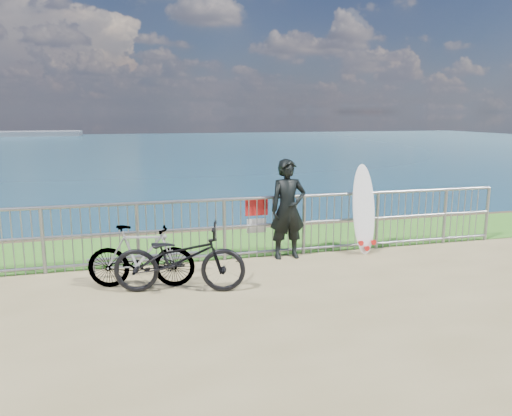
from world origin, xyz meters
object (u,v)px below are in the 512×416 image
object	(u,v)px
surfboard	(364,213)
bicycle_near	(180,258)
bicycle_far	(141,256)
surfer	(288,209)

from	to	relation	value
surfboard	bicycle_near	bearing A→B (deg)	-161.42
surfboard	bicycle_far	xyz separation A→B (m)	(-4.10, -0.86, -0.29)
surfer	bicycle_near	xyz separation A→B (m)	(-2.08, -1.24, -0.39)
surfer	surfboard	bearing A→B (deg)	-1.42
surfboard	bicycle_far	bearing A→B (deg)	-168.20
surfboard	surfer	bearing A→B (deg)	178.19
bicycle_far	bicycle_near	bearing A→B (deg)	-110.14
surfboard	bicycle_near	world-z (taller)	surfboard
surfer	surfboard	world-z (taller)	surfer
surfer	bicycle_near	size ratio (longest dim) A/B	0.93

